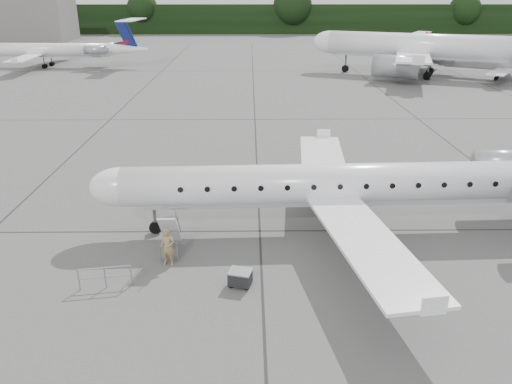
{
  "coord_description": "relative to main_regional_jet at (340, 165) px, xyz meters",
  "views": [
    {
      "loc": [
        -5.04,
        -21.8,
        12.09
      ],
      "look_at": [
        -4.74,
        2.18,
        2.3
      ],
      "focal_mm": 35.0,
      "sensor_mm": 36.0,
      "label": 1
    }
  ],
  "objects": [
    {
      "name": "ground",
      "position": [
        0.39,
        -2.44,
        -3.7
      ],
      "size": [
        320.0,
        320.0,
        0.0
      ],
      "primitive_type": "plane",
      "color": "#5A5A58",
      "rests_on": "ground"
    },
    {
      "name": "treeline",
      "position": [
        0.39,
        127.56,
        0.3
      ],
      "size": [
        260.0,
        4.0,
        8.0
      ],
      "primitive_type": "cube",
      "color": "black",
      "rests_on": "ground"
    },
    {
      "name": "main_regional_jet",
      "position": [
        0.0,
        0.0,
        0.0
      ],
      "size": [
        29.57,
        21.8,
        7.39
      ],
      "primitive_type": null,
      "rotation": [
        0.0,
        0.0,
        0.04
      ],
      "color": "white",
      "rests_on": "ground"
    },
    {
      "name": "airstair",
      "position": [
        -8.56,
        -2.45,
        -2.54
      ],
      "size": [
        0.93,
        2.14,
        2.32
      ],
      "primitive_type": null,
      "rotation": [
        0.0,
        0.0,
        0.04
      ],
      "color": "white",
      "rests_on": "ground"
    },
    {
      "name": "passenger",
      "position": [
        -8.51,
        -3.66,
        -2.76
      ],
      "size": [
        0.74,
        0.54,
        1.86
      ],
      "primitive_type": "imported",
      "rotation": [
        0.0,
        0.0,
        -0.14
      ],
      "color": "#91794F",
      "rests_on": "ground"
    },
    {
      "name": "safety_railing",
      "position": [
        -10.94,
        -5.6,
        -3.2
      ],
      "size": [
        2.19,
        0.41,
        1.0
      ],
      "primitive_type": null,
      "rotation": [
        0.0,
        0.0,
        0.15
      ],
      "color": "gray",
      "rests_on": "ground"
    },
    {
      "name": "baggage_cart",
      "position": [
        -5.1,
        -5.52,
        -3.29
      ],
      "size": [
        1.1,
        0.98,
        0.81
      ],
      "primitive_type": null,
      "rotation": [
        0.0,
        0.0,
        -0.27
      ],
      "color": "black",
      "rests_on": "ground"
    },
    {
      "name": "bg_narrowbody",
      "position": [
        20.16,
        50.63,
        2.43
      ],
      "size": [
        41.07,
        36.1,
        12.25
      ],
      "primitive_type": null,
      "rotation": [
        0.0,
        0.0,
        -0.41
      ],
      "color": "white",
      "rests_on": "ground"
    },
    {
      "name": "bg_regional_left",
      "position": [
        -39.2,
        60.95,
        0.17
      ],
      "size": [
        30.64,
        22.89,
        7.73
      ],
      "primitive_type": null,
      "rotation": [
        0.0,
        0.0,
        -0.06
      ],
      "color": "white",
      "rests_on": "ground"
    },
    {
      "name": "bg_regional_right",
      "position": [
        31.75,
        47.7,
        -0.66
      ],
      "size": [
        28.35,
        25.94,
        6.07
      ],
      "primitive_type": null,
      "rotation": [
        0.0,
        0.0,
        2.62
      ],
      "color": "white",
      "rests_on": "ground"
    }
  ]
}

